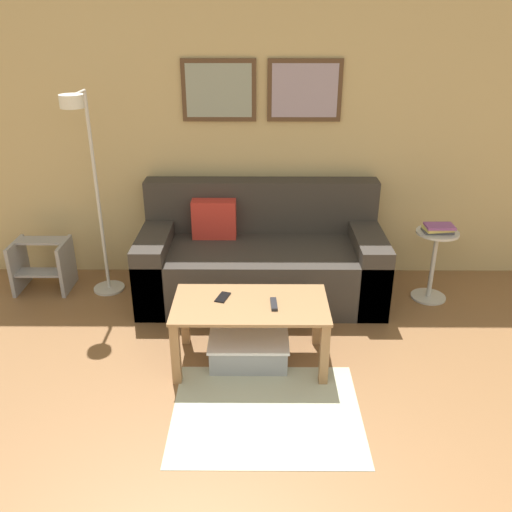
{
  "coord_description": "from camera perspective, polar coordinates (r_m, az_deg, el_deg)",
  "views": [
    {
      "loc": [
        -0.19,
        -0.79,
        2.19
      ],
      "look_at": [
        -0.21,
        2.14,
        0.85
      ],
      "focal_mm": 38.0,
      "sensor_mm": 36.0,
      "label": 1
    }
  ],
  "objects": [
    {
      "name": "floor_lamp",
      "position": [
        4.32,
        -17.14,
        7.76
      ],
      "size": [
        0.26,
        0.52,
        1.66
      ],
      "color": "silver",
      "rests_on": "ground_plane"
    },
    {
      "name": "wall_back",
      "position": [
        4.61,
        2.72,
        13.16
      ],
      "size": [
        5.6,
        0.09,
        2.55
      ],
      "color": "tan",
      "rests_on": "ground_plane"
    },
    {
      "name": "area_rug",
      "position": [
        3.35,
        1.11,
        -16.13
      ],
      "size": [
        1.12,
        0.9,
        0.01
      ],
      "primitive_type": "cube",
      "color": "#B2B79E",
      "rests_on": "ground_plane"
    },
    {
      "name": "cell_phone",
      "position": [
        3.59,
        -3.52,
        -4.35
      ],
      "size": [
        0.11,
        0.15,
        0.01
      ],
      "primitive_type": "cube",
      "rotation": [
        0.0,
        0.0,
        -0.31
      ],
      "color": "black",
      "rests_on": "coffee_table"
    },
    {
      "name": "coffee_table",
      "position": [
        3.57,
        -0.59,
        -6.18
      ],
      "size": [
        1.01,
        0.53,
        0.45
      ],
      "color": "#997047",
      "rests_on": "ground_plane"
    },
    {
      "name": "side_table",
      "position": [
        4.6,
        18.2,
        -0.29
      ],
      "size": [
        0.33,
        0.33,
        0.59
      ],
      "color": "silver",
      "rests_on": "ground_plane"
    },
    {
      "name": "storage_bin",
      "position": [
        3.71,
        -0.77,
        -9.83
      ],
      "size": [
        0.53,
        0.36,
        0.19
      ],
      "color": "gray",
      "rests_on": "ground_plane"
    },
    {
      "name": "remote_control",
      "position": [
        3.49,
        1.89,
        -5.08
      ],
      "size": [
        0.05,
        0.15,
        0.02
      ],
      "primitive_type": "cube",
      "rotation": [
        0.0,
        0.0,
        0.04
      ],
      "color": "#232328",
      "rests_on": "coffee_table"
    },
    {
      "name": "book_stack",
      "position": [
        4.48,
        18.64,
        2.77
      ],
      "size": [
        0.23,
        0.17,
        0.07
      ],
      "color": "#4C4C51",
      "rests_on": "side_table"
    },
    {
      "name": "step_stool",
      "position": [
        4.91,
        -21.56,
        -0.76
      ],
      "size": [
        0.44,
        0.35,
        0.43
      ],
      "color": "#99999E",
      "rests_on": "ground_plane"
    },
    {
      "name": "couch",
      "position": [
        4.46,
        0.49,
        -0.36
      ],
      "size": [
        1.94,
        0.89,
        0.9
      ],
      "color": "#38332D",
      "rests_on": "ground_plane"
    }
  ]
}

